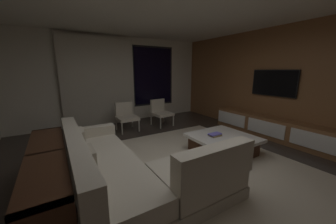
{
  "coord_description": "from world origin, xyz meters",
  "views": [
    {
      "loc": [
        -1.75,
        -2.42,
        1.66
      ],
      "look_at": [
        0.42,
        1.15,
        0.73
      ],
      "focal_mm": 20.17,
      "sensor_mm": 36.0,
      "label": 1
    }
  ],
  "objects": [
    {
      "name": "floor",
      "position": [
        0.0,
        0.0,
        0.0
      ],
      "size": [
        9.2,
        9.2,
        0.0
      ],
      "primitive_type": "plane",
      "color": "#332B26"
    },
    {
      "name": "console_table_behind_couch",
      "position": [
        -1.91,
        0.04,
        0.42
      ],
      "size": [
        0.4,
        2.1,
        0.74
      ],
      "color": "#412617",
      "rests_on": "floor"
    },
    {
      "name": "book_stack_on_coffee_table",
      "position": [
        0.94,
        0.18,
        0.39
      ],
      "size": [
        0.26,
        0.18,
        0.05
      ],
      "color": "#9C8355",
      "rests_on": "coffee_table"
    },
    {
      "name": "accent_chair_by_curtain",
      "position": [
        -0.09,
        2.58,
        0.43
      ],
      "size": [
        0.55,
        0.57,
        0.78
      ],
      "color": "#B2ADA0",
      "rests_on": "floor"
    },
    {
      "name": "mounted_tv",
      "position": [
        2.95,
        0.25,
        1.35
      ],
      "size": [
        0.05,
        1.12,
        0.65
      ],
      "color": "black"
    },
    {
      "name": "sectional_couch",
      "position": [
        -1.0,
        -0.09,
        0.29
      ],
      "size": [
        1.98,
        2.5,
        0.82
      ],
      "color": "#B1A997",
      "rests_on": "floor"
    },
    {
      "name": "area_rug",
      "position": [
        0.35,
        -0.1,
        0.01
      ],
      "size": [
        3.2,
        3.8,
        0.01
      ],
      "primitive_type": "cube",
      "color": "beige",
      "rests_on": "floor"
    },
    {
      "name": "coffee_table",
      "position": [
        1.07,
        0.07,
        0.19
      ],
      "size": [
        1.16,
        1.16,
        0.36
      ],
      "color": "#412617",
      "rests_on": "floor"
    },
    {
      "name": "accent_chair_near_window",
      "position": [
        0.99,
        2.53,
        0.43
      ],
      "size": [
        0.6,
        0.62,
        0.78
      ],
      "color": "#B2ADA0",
      "rests_on": "floor"
    },
    {
      "name": "media_wall",
      "position": [
        3.06,
        0.0,
        1.35
      ],
      "size": [
        0.12,
        7.8,
        2.7
      ],
      "color": "brown",
      "rests_on": "floor"
    },
    {
      "name": "back_wall_with_window",
      "position": [
        -0.06,
        3.62,
        1.34
      ],
      "size": [
        6.6,
        0.3,
        2.7
      ],
      "color": "silver",
      "rests_on": "floor"
    },
    {
      "name": "media_console",
      "position": [
        2.77,
        0.05,
        0.25
      ],
      "size": [
        0.46,
        3.1,
        0.52
      ],
      "color": "brown",
      "rests_on": "floor"
    }
  ]
}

